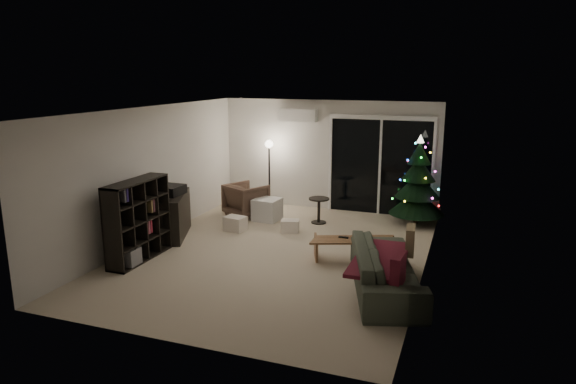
# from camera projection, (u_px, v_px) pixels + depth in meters

# --- Properties ---
(room) EXTENTS (6.50, 7.51, 2.60)m
(room) POSITION_uv_depth(u_px,v_px,m) (326.00, 182.00, 9.98)
(room) COLOR beige
(room) RESTS_ON ground
(bookshelf) EXTENTS (0.47, 1.39, 1.37)m
(bookshelf) POSITION_uv_depth(u_px,v_px,m) (130.00, 219.00, 8.63)
(bookshelf) COLOR black
(bookshelf) RESTS_ON floor
(media_cabinet) EXTENTS (0.95, 1.41, 0.83)m
(media_cabinet) POSITION_uv_depth(u_px,v_px,m) (172.00, 215.00, 9.86)
(media_cabinet) COLOR black
(media_cabinet) RESTS_ON floor
(stereo) EXTENTS (0.42, 0.50, 0.18)m
(stereo) POSITION_uv_depth(u_px,v_px,m) (171.00, 190.00, 9.75)
(stereo) COLOR black
(stereo) RESTS_ON media_cabinet
(armchair) EXTENTS (1.04, 1.05, 0.72)m
(armchair) POSITION_uv_depth(u_px,v_px,m) (246.00, 200.00, 11.30)
(armchair) COLOR brown
(armchair) RESTS_ON floor
(ottoman) EXTENTS (0.56, 0.56, 0.47)m
(ottoman) POSITION_uv_depth(u_px,v_px,m) (267.00, 209.00, 10.98)
(ottoman) COLOR white
(ottoman) RESTS_ON floor
(cardboard_box_a) EXTENTS (0.45, 0.38, 0.29)m
(cardboard_box_a) POSITION_uv_depth(u_px,v_px,m) (235.00, 223.00, 10.28)
(cardboard_box_a) COLOR white
(cardboard_box_a) RESTS_ON floor
(cardboard_box_b) EXTENTS (0.41, 0.35, 0.25)m
(cardboard_box_b) POSITION_uv_depth(u_px,v_px,m) (290.00, 226.00, 10.18)
(cardboard_box_b) COLOR white
(cardboard_box_b) RESTS_ON floor
(side_table) EXTENTS (0.55, 0.55, 0.54)m
(side_table) POSITION_uv_depth(u_px,v_px,m) (319.00, 210.00, 10.77)
(side_table) COLOR black
(side_table) RESTS_ON floor
(floor_lamp) EXTENTS (0.24, 0.24, 1.53)m
(floor_lamp) POSITION_uv_depth(u_px,v_px,m) (269.00, 176.00, 11.81)
(floor_lamp) COLOR black
(floor_lamp) RESTS_ON floor
(sofa) EXTENTS (1.48, 2.39, 0.65)m
(sofa) POSITION_uv_depth(u_px,v_px,m) (386.00, 269.00, 7.40)
(sofa) COLOR #2A3326
(sofa) RESTS_ON floor
(sofa_throw) EXTENTS (0.70, 1.61, 0.05)m
(sofa_throw) POSITION_uv_depth(u_px,v_px,m) (380.00, 259.00, 7.40)
(sofa_throw) COLOR maroon
(sofa_throw) RESTS_ON sofa
(cushion_a) EXTENTS (0.17, 0.44, 0.43)m
(cushion_a) POSITION_uv_depth(u_px,v_px,m) (410.00, 240.00, 7.85)
(cushion_a) COLOR brown
(cushion_a) RESTS_ON sofa
(cushion_b) EXTENTS (0.16, 0.44, 0.43)m
(cushion_b) POSITION_uv_depth(u_px,v_px,m) (398.00, 270.00, 6.66)
(cushion_b) COLOR maroon
(cushion_b) RESTS_ON sofa
(coffee_table) EXTENTS (1.39, 0.89, 0.42)m
(coffee_table) POSITION_uv_depth(u_px,v_px,m) (352.00, 251.00, 8.52)
(coffee_table) COLOR #9B603D
(coffee_table) RESTS_ON floor
(remote_a) EXTENTS (0.16, 0.05, 0.02)m
(remote_a) POSITION_uv_depth(u_px,v_px,m) (344.00, 237.00, 8.52)
(remote_a) COLOR black
(remote_a) RESTS_ON coffee_table
(remote_b) EXTENTS (0.16, 0.09, 0.02)m
(remote_b) POSITION_uv_depth(u_px,v_px,m) (359.00, 238.00, 8.48)
(remote_b) COLOR slate
(remote_b) RESTS_ON coffee_table
(christmas_tree) EXTENTS (1.47, 1.47, 1.86)m
(christmas_tree) POSITION_uv_depth(u_px,v_px,m) (418.00, 180.00, 10.59)
(christmas_tree) COLOR black
(christmas_tree) RESTS_ON floor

